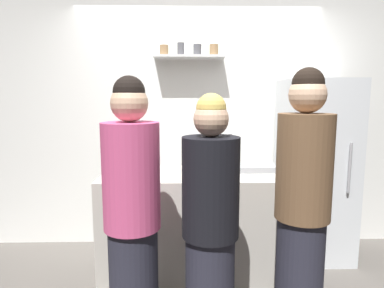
% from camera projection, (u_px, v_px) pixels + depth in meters
% --- Properties ---
extents(back_wall_assembly, '(4.80, 0.32, 2.60)m').
position_uv_depth(back_wall_assembly, '(198.00, 124.00, 3.52)').
color(back_wall_assembly, white).
rests_on(back_wall_assembly, ground).
extents(refrigerator, '(0.66, 0.63, 1.75)m').
position_uv_depth(refrigerator, '(315.00, 170.00, 3.21)').
color(refrigerator, silver).
rests_on(refrigerator, ground).
extents(counter, '(1.53, 0.71, 0.94)m').
position_uv_depth(counter, '(192.00, 225.00, 2.89)').
color(counter, '#B7B2A8').
rests_on(counter, ground).
extents(baking_pan, '(0.34, 0.24, 0.05)m').
position_uv_depth(baking_pan, '(257.00, 168.00, 2.90)').
color(baking_pan, gray).
rests_on(baking_pan, counter).
extents(utensil_holder, '(0.09, 0.09, 0.22)m').
position_uv_depth(utensil_holder, '(207.00, 171.00, 2.63)').
color(utensil_holder, '#B2B2B7').
rests_on(utensil_holder, counter).
extents(wine_bottle_green_glass, '(0.08, 0.08, 0.30)m').
position_uv_depth(wine_bottle_green_glass, '(230.00, 154.00, 3.07)').
color(wine_bottle_green_glass, '#19471E').
rests_on(wine_bottle_green_glass, counter).
extents(wine_bottle_amber_glass, '(0.07, 0.07, 0.29)m').
position_uv_depth(wine_bottle_amber_glass, '(189.00, 158.00, 2.91)').
color(wine_bottle_amber_glass, '#472814').
rests_on(wine_bottle_amber_glass, counter).
extents(wine_bottle_pale_glass, '(0.06, 0.06, 0.31)m').
position_uv_depth(wine_bottle_pale_glass, '(210.00, 159.00, 2.82)').
color(wine_bottle_pale_glass, '#B2BFB2').
rests_on(wine_bottle_pale_glass, counter).
extents(wine_bottle_dark_glass, '(0.07, 0.07, 0.29)m').
position_uv_depth(wine_bottle_dark_glass, '(125.00, 158.00, 2.96)').
color(wine_bottle_dark_glass, black).
rests_on(wine_bottle_dark_glass, counter).
extents(water_bottle_plastic, '(0.08, 0.08, 0.24)m').
position_uv_depth(water_bottle_plastic, '(135.00, 164.00, 2.65)').
color(water_bottle_plastic, silver).
rests_on(water_bottle_plastic, counter).
extents(person_pink_top, '(0.34, 0.34, 1.70)m').
position_uv_depth(person_pink_top, '(132.00, 220.00, 1.97)').
color(person_pink_top, '#262633').
rests_on(person_pink_top, ground).
extents(person_blonde, '(0.34, 0.34, 1.60)m').
position_uv_depth(person_blonde, '(210.00, 230.00, 1.96)').
color(person_blonde, '#262633').
rests_on(person_blonde, ground).
extents(person_brown_jacket, '(0.34, 0.34, 1.76)m').
position_uv_depth(person_brown_jacket, '(302.00, 210.00, 2.05)').
color(person_brown_jacket, '#262633').
rests_on(person_brown_jacket, ground).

